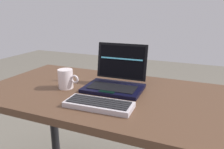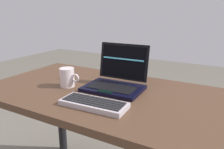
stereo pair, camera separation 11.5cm
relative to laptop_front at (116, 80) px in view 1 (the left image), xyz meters
name	(u,v)px [view 1 (the left image)]	position (x,y,z in m)	size (l,w,h in m)	color
desk	(111,112)	(0.00, -0.07, -0.16)	(1.35, 0.70, 0.73)	#4E3423
laptop_front	(116,80)	(0.00, 0.00, 0.00)	(0.31, 0.25, 0.23)	black
external_keyboard	(99,104)	(0.02, -0.25, -0.03)	(0.30, 0.13, 0.03)	#BDB3B9
coffee_mug	(66,79)	(-0.24, -0.11, 0.01)	(0.12, 0.08, 0.10)	silver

